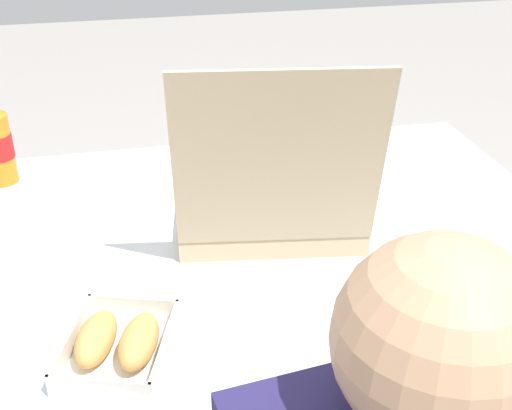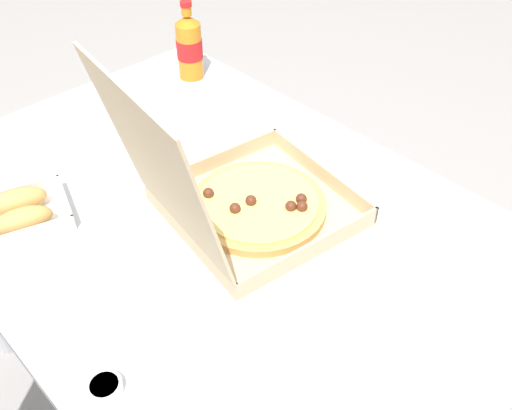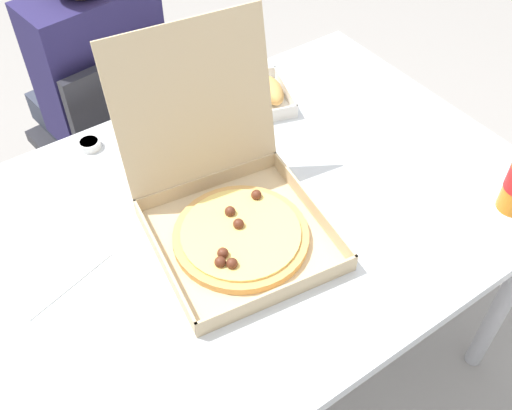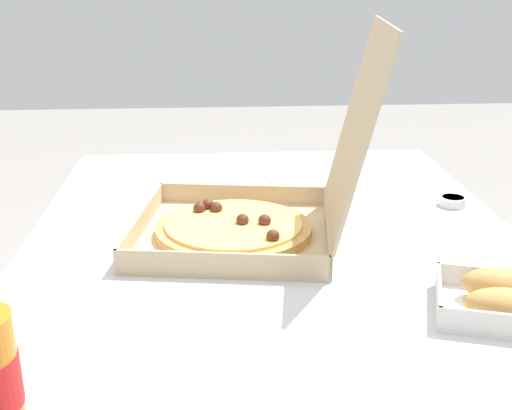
{
  "view_description": "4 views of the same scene",
  "coord_description": "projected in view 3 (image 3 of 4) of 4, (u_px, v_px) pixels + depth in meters",
  "views": [
    {
      "loc": [
        0.21,
        1.1,
        1.43
      ],
      "look_at": [
        -0.04,
        -0.07,
        0.76
      ],
      "focal_mm": 46.33,
      "sensor_mm": 36.0,
      "label": 1
    },
    {
      "loc": [
        -0.72,
        0.55,
        1.55
      ],
      "look_at": [
        -0.08,
        -0.06,
        0.78
      ],
      "focal_mm": 39.5,
      "sensor_mm": 36.0,
      "label": 2
    },
    {
      "loc": [
        -0.51,
        -0.76,
        1.71
      ],
      "look_at": [
        0.0,
        -0.03,
        0.77
      ],
      "focal_mm": 41.17,
      "sensor_mm": 36.0,
      "label": 3
    },
    {
      "loc": [
        1.05,
        -0.11,
        1.21
      ],
      "look_at": [
        -0.07,
        -0.04,
        0.8
      ],
      "focal_mm": 45.36,
      "sensor_mm": 36.0,
      "label": 4
    }
  ],
  "objects": [
    {
      "name": "dipping_sauce_cup",
      "position": [
        89.0,
        144.0,
        1.47
      ],
      "size": [
        0.06,
        0.06,
        0.02
      ],
      "color": "white",
      "rests_on": "dining_table"
    },
    {
      "name": "diner_person",
      "position": [
        95.0,
        75.0,
        1.78
      ],
      "size": [
        0.38,
        0.44,
        1.15
      ],
      "color": "#333847",
      "rests_on": "ground_plane"
    },
    {
      "name": "paper_menu",
      "position": [
        49.0,
        268.0,
        1.21
      ],
      "size": [
        0.24,
        0.2,
        0.0
      ],
      "primitive_type": "cube",
      "rotation": [
        0.0,
        0.0,
        0.29
      ],
      "color": "white",
      "rests_on": "dining_table"
    },
    {
      "name": "chair",
      "position": [
        117.0,
        137.0,
        1.9
      ],
      "size": [
        0.45,
        0.45,
        0.83
      ],
      "color": "#232328",
      "rests_on": "ground_plane"
    },
    {
      "name": "bread_side_box",
      "position": [
        260.0,
        94.0,
        1.58
      ],
      "size": [
        0.2,
        0.23,
        0.06
      ],
      "color": "white",
      "rests_on": "dining_table"
    },
    {
      "name": "pizza_box_open",
      "position": [
        232.0,
        210.0,
        1.25
      ],
      "size": [
        0.41,
        0.49,
        0.39
      ],
      "color": "tan",
      "rests_on": "dining_table"
    },
    {
      "name": "ground_plane",
      "position": [
        250.0,
        364.0,
        1.87
      ],
      "size": [
        10.0,
        10.0,
        0.0
      ],
      "primitive_type": "plane",
      "color": "gray"
    },
    {
      "name": "dining_table",
      "position": [
        248.0,
        227.0,
        1.39
      ],
      "size": [
        1.34,
        0.93,
        0.74
      ],
      "color": "silver",
      "rests_on": "ground_plane"
    }
  ]
}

